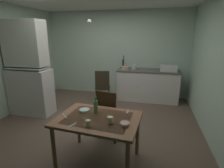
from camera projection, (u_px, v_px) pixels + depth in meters
The scene contains 22 objects.
ground_plane at pixel (96, 123), 3.78m from camera, with size 5.32×5.32×0.00m, color brown.
wall_back at pixel (116, 54), 5.38m from camera, with size 4.42×0.10×2.55m, color #B3CAB7.
wall_left at pixel (2, 61), 3.93m from camera, with size 0.10×4.18×2.55m, color #B7CAB5.
wall_right at pixel (218, 70), 2.93m from camera, with size 0.10×4.18×2.55m, color #AFC9B3.
hutch_cabinet at pixel (29, 72), 4.00m from camera, with size 0.99×0.45×2.16m.
counter_cabinet at pixel (147, 85), 5.03m from camera, with size 1.73×0.64×0.89m.
sink_basin at pixel (168, 68), 4.77m from camera, with size 0.44×0.34×0.15m.
hand_pump at pixel (123, 63), 5.08m from camera, with size 0.05×0.27×0.39m.
mixing_bowl_counter at pixel (125, 68), 5.00m from camera, with size 0.21×0.21×0.09m, color tan.
stoneware_crock at pixel (134, 67), 4.98m from camera, with size 0.13×0.13×0.13m, color beige.
dining_table at pixel (98, 123), 2.46m from camera, with size 1.20×0.90×0.72m.
chair_far_side at pixel (109, 114), 3.10m from camera, with size 0.49×0.49×0.94m.
chair_by_counter at pixel (103, 86), 4.74m from camera, with size 0.48×0.48×0.94m.
serving_bowl_wide at pixel (125, 124), 2.22m from camera, with size 0.12×0.12×0.04m, color tan.
soup_bowl_small at pixel (84, 110), 2.62m from camera, with size 0.15×0.15×0.04m, color #ADD1C1.
teacup_cream at pixel (110, 120), 2.28m from camera, with size 0.08×0.08×0.09m, color beige.
teacup_mint at pixel (88, 123), 2.20m from camera, with size 0.07×0.07×0.08m, color beige.
glass_bottle at pixel (96, 106), 2.56m from camera, with size 0.06×0.06×0.26m.
table_knife at pixel (65, 116), 2.48m from camera, with size 0.19×0.02×0.01m, color silver.
teaspoon_near_bowl at pixel (128, 112), 2.62m from camera, with size 0.13×0.02×0.01m, color beige.
teaspoon_by_cup at pixel (72, 125), 2.23m from camera, with size 0.15×0.02×0.01m, color beige.
pendant_bulb at pixel (89, 21), 3.53m from camera, with size 0.08×0.08×0.08m, color #F9EFCC.
Camera 1 is at (1.15, -3.22, 1.84)m, focal length 27.87 mm.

